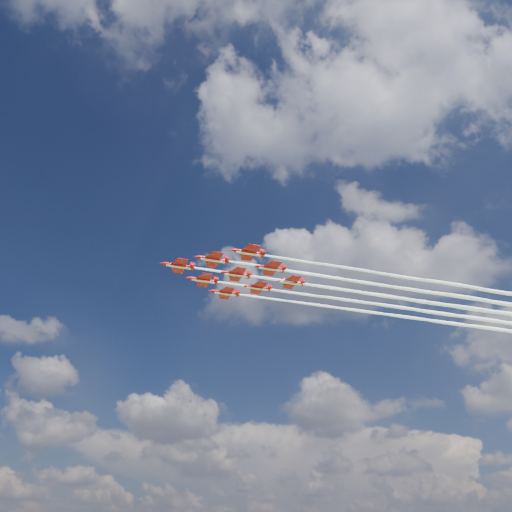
{
  "coord_description": "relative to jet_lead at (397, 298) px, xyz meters",
  "views": [
    {
      "loc": [
        62.22,
        -129.26,
        4.0
      ],
      "look_at": [
        15.12,
        -5.0,
        82.62
      ],
      "focal_mm": 35.0,
      "sensor_mm": 36.0,
      "label": 1
    }
  ],
  "objects": [
    {
      "name": "jet_lead",
      "position": [
        0.0,
        0.0,
        0.0
      ],
      "size": [
        127.16,
        99.73,
        2.73
      ],
      "rotation": [
        0.0,
        0.0,
        0.66
      ],
      "color": "#B1090E"
    },
    {
      "name": "jet_row2_port",
      "position": [
        11.55,
        0.13,
        0.0
      ],
      "size": [
        127.16,
        99.73,
        2.73
      ],
      "rotation": [
        0.0,
        0.0,
        0.66
      ],
      "color": "#B1090E"
    },
    {
      "name": "jet_row2_starb",
      "position": [
        2.95,
        11.17,
        0.0
      ],
      "size": [
        127.16,
        99.73,
        2.73
      ],
      "rotation": [
        0.0,
        0.0,
        0.66
      ],
      "color": "#B1090E"
    },
    {
      "name": "jet_row3_port",
      "position": [
        23.11,
        0.27,
        0.0
      ],
      "size": [
        127.16,
        99.73,
        2.73
      ],
      "rotation": [
        0.0,
        0.0,
        0.66
      ],
      "color": "#B1090E"
    },
    {
      "name": "jet_row3_centre",
      "position": [
        14.51,
        11.3,
        0.0
      ],
      "size": [
        127.16,
        99.73,
        2.73
      ],
      "rotation": [
        0.0,
        0.0,
        0.66
      ],
      "color": "#B1090E"
    },
    {
      "name": "jet_row3_starb",
      "position": [
        5.91,
        22.34,
        0.0
      ],
      "size": [
        127.16,
        99.73,
        2.73
      ],
      "rotation": [
        0.0,
        0.0,
        0.66
      ],
      "color": "#B1090E"
    },
    {
      "name": "jet_row4_port",
      "position": [
        26.06,
        11.44,
        0.0
      ],
      "size": [
        127.16,
        99.73,
        2.73
      ],
      "rotation": [
        0.0,
        0.0,
        0.66
      ],
      "color": "#B1090E"
    },
    {
      "name": "jet_row4_starb",
      "position": [
        17.46,
        22.48,
        0.0
      ],
      "size": [
        127.16,
        99.73,
        2.73
      ],
      "rotation": [
        0.0,
        0.0,
        0.66
      ],
      "color": "#B1090E"
    },
    {
      "name": "jet_tail",
      "position": [
        29.01,
        22.61,
        0.0
      ],
      "size": [
        127.16,
        99.73,
        2.73
      ],
      "rotation": [
        0.0,
        0.0,
        0.66
      ],
      "color": "#B1090E"
    }
  ]
}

